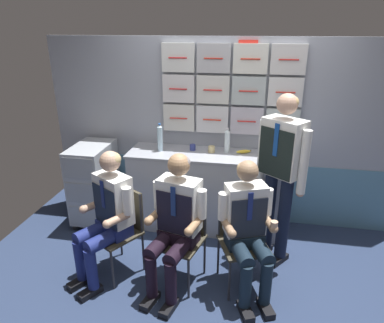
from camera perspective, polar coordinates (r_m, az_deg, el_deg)
The scene contains 17 objects.
ground at distance 3.39m, azimuth 2.72°, elevation -20.63°, with size 4.80×4.80×0.04m, color navy.
galley_bulkhead at distance 4.05m, azimuth 5.72°, elevation 4.82°, with size 4.20×0.14×2.15m.
galley_counter at distance 4.04m, azimuth 2.22°, elevation -4.82°, with size 1.75×0.53×0.92m.
service_trolley at distance 4.30m, azimuth -15.87°, elevation -3.21°, with size 0.40×0.65×0.96m.
folding_chair_left at distance 3.41m, azimuth -11.35°, elevation -9.68°, with size 0.55×0.55×0.83m.
crew_member_left at distance 3.25m, azimuth -13.84°, elevation -8.11°, with size 0.60×0.67×1.24m.
folding_chair_right at distance 3.25m, azimuth -1.40°, elevation -10.91°, with size 0.49×0.49×0.83m.
crew_member_right at distance 3.04m, azimuth -2.76°, elevation -9.39°, with size 0.52×0.67×1.27m.
folding_chair_by_counter at distance 3.24m, azimuth 8.02°, elevation -11.27°, with size 0.52×0.52×0.83m.
crew_member_by_counter at distance 3.03m, azimuth 9.19°, elevation -10.35°, with size 0.54×0.66×1.23m.
crew_member_standing at distance 3.36m, azimuth 14.42°, elevation -0.73°, with size 0.44×0.41×1.71m.
water_bottle_tall at distance 3.87m, azimuth 5.82°, elevation 3.40°, with size 0.06×0.06×0.28m.
water_bottle_short at distance 3.92m, azimuth -5.30°, elevation 3.91°, with size 0.06×0.06×0.32m.
coffee_cup_spare at distance 3.95m, azimuth 0.11°, elevation 2.38°, with size 0.07×0.07×0.07m.
espresso_cup_small at distance 3.89m, azimuth 3.23°, elevation 2.06°, with size 0.08×0.08×0.07m.
paper_cup_blue at distance 3.71m, azimuth 14.02°, elevation 0.53°, with size 0.08×0.08×0.08m.
snack_banana at distance 3.90m, azimuth 8.49°, elevation 1.63°, with size 0.17×0.10×0.04m.
Camera 1 is at (0.31, -2.50, 2.26)m, focal length 32.40 mm.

